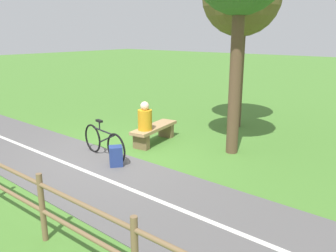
{
  "coord_description": "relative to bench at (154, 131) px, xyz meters",
  "views": [
    {
      "loc": [
        5.18,
        5.67,
        2.81
      ],
      "look_at": [
        -0.53,
        1.09,
        0.81
      ],
      "focal_mm": 36.42,
      "sensor_mm": 36.0,
      "label": 1
    }
  ],
  "objects": [
    {
      "name": "fence_roadside",
      "position": [
        4.3,
        0.82,
        0.29
      ],
      "size": [
        0.11,
        8.86,
        1.0
      ],
      "rotation": [
        0.0,
        0.0,
        1.57
      ],
      "color": "brown",
      "rests_on": "ground_plane"
    },
    {
      "name": "backpack",
      "position": [
        1.78,
        0.44,
        -0.09
      ],
      "size": [
        0.38,
        0.38,
        0.45
      ],
      "rotation": [
        0.0,
        0.0,
        2.46
      ],
      "color": "navy",
      "rests_on": "ground_plane"
    },
    {
      "name": "person_seated",
      "position": [
        0.42,
        0.06,
        0.45
      ],
      "size": [
        0.4,
        0.4,
        0.72
      ],
      "rotation": [
        0.0,
        0.0,
        0.14
      ],
      "color": "orange",
      "rests_on": "bench"
    },
    {
      "name": "paved_path",
      "position": [
        2.48,
        4.01,
        -0.3
      ],
      "size": [
        3.13,
        36.04,
        0.02
      ],
      "primitive_type": "cube",
      "rotation": [
        0.0,
        0.0,
        -0.02
      ],
      "color": "#565454",
      "rests_on": "ground_plane"
    },
    {
      "name": "ground_plane",
      "position": [
        1.32,
        0.01,
        -0.31
      ],
      "size": [
        80.0,
        80.0,
        0.0
      ],
      "primitive_type": "plane",
      "color": "#477A2D"
    },
    {
      "name": "bicycle",
      "position": [
        1.59,
        -0.17,
        0.06
      ],
      "size": [
        0.32,
        1.7,
        0.88
      ],
      "rotation": [
        0.0,
        0.0,
        1.41
      ],
      "color": "black",
      "rests_on": "ground_plane"
    },
    {
      "name": "path_centre_line",
      "position": [
        2.48,
        4.01,
        -0.29
      ],
      "size": [
        0.67,
        32.0,
        0.0
      ],
      "primitive_type": "cube",
      "rotation": [
        0.0,
        0.0,
        -0.02
      ],
      "color": "silver",
      "rests_on": "paved_path"
    },
    {
      "name": "bench",
      "position": [
        0.0,
        0.0,
        0.0
      ],
      "size": [
        1.66,
        0.68,
        0.45
      ],
      "rotation": [
        0.0,
        0.0,
        0.14
      ],
      "color": "#A88456",
      "rests_on": "ground_plane"
    }
  ]
}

